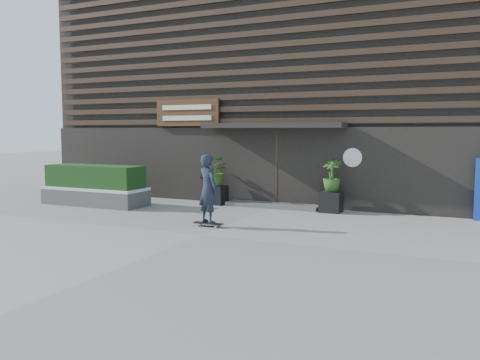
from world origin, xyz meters
The scene contains 11 objects.
ground centered at (0.00, 0.00, 0.00)m, with size 80.00×80.00×0.00m, color gray.
entrance_step centered at (0.00, 4.60, 0.06)m, with size 3.00×0.80×0.12m, color #4F4F4C.
planter_pot_left centered at (-1.90, 4.40, 0.30)m, with size 0.60×0.60×0.60m, color black.
bamboo_left centered at (-1.90, 4.40, 1.08)m, with size 0.86×0.75×0.96m, color #2D591E.
planter_pot_right centered at (1.90, 4.40, 0.30)m, with size 0.60×0.60×0.60m, color black.
bamboo_right centered at (1.90, 4.40, 1.08)m, with size 0.54×0.54×0.96m, color #2D591E.
raised_bed centered at (-5.42, 2.66, 0.25)m, with size 3.50×1.20×0.50m, color #474745.
snow_layer centered at (-5.42, 2.66, 0.54)m, with size 3.50×1.20×0.08m, color silver.
hedge centered at (-5.42, 2.66, 0.93)m, with size 3.30×1.00×0.70m, color #153513.
building centered at (0.00, 9.96, 3.99)m, with size 18.00×11.00×8.00m.
skateboarder centered at (-0.35, 0.94, 0.95)m, with size 0.78×0.62×1.81m.
Camera 1 is at (5.39, -9.66, 2.38)m, focal length 36.60 mm.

